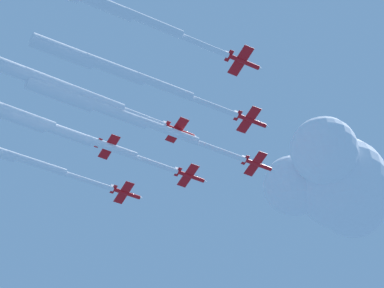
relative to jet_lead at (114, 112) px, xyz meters
name	(u,v)px	position (x,y,z in m)	size (l,w,h in m)	color
jet_lead	(114,112)	(0.00, 0.00, 0.00)	(52.58, 53.47, 4.34)	red
jet_port_inner	(64,133)	(-5.66, -15.66, 1.29)	(47.11, 47.54, 4.28)	red
jet_starboard_inner	(113,69)	(15.76, 5.41, -0.86)	(46.80, 48.58, 4.26)	red
jet_port_mid	(51,82)	(12.89, -11.93, 1.58)	(45.67, 45.20, 4.24)	red
jet_port_outer	(101,4)	(34.32, 8.82, 0.98)	(45.42, 46.80, 4.35)	red
cloud_puff	(335,181)	(-72.61, 48.67, 21.29)	(50.62, 39.97, 30.42)	white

